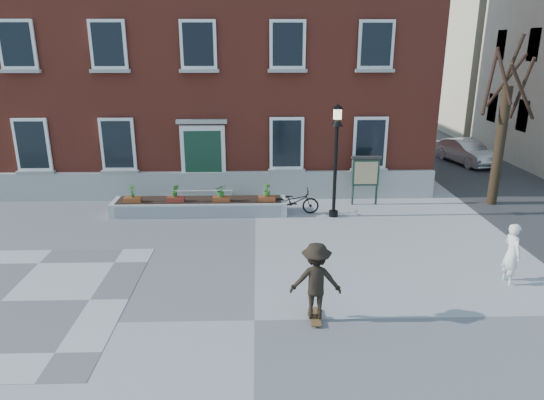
{
  "coord_description": "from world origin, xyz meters",
  "views": [
    {
      "loc": [
        0.12,
        -9.34,
        5.76
      ],
      "look_at": [
        0.5,
        4.0,
        1.5
      ],
      "focal_mm": 32.0,
      "sensor_mm": 36.0,
      "label": 1
    }
  ],
  "objects_px": {
    "bicycle": "(295,201)",
    "notice_board": "(366,172)",
    "parked_car": "(466,152)",
    "lamp_post": "(336,145)",
    "bystander": "(512,254)",
    "skateboarder": "(316,281)"
  },
  "relations": [
    {
      "from": "bicycle",
      "to": "notice_board",
      "type": "relative_size",
      "value": 0.92
    },
    {
      "from": "parked_car",
      "to": "lamp_post",
      "type": "distance_m",
      "value": 11.29
    },
    {
      "from": "bystander",
      "to": "skateboarder",
      "type": "distance_m",
      "value": 5.37
    },
    {
      "from": "parked_car",
      "to": "bicycle",
      "type": "bearing_deg",
      "value": -155.36
    },
    {
      "from": "bicycle",
      "to": "skateboarder",
      "type": "xyz_separation_m",
      "value": [
        -0.07,
        -7.08,
        0.48
      ]
    },
    {
      "from": "parked_car",
      "to": "lamp_post",
      "type": "xyz_separation_m",
      "value": [
        -7.92,
        -7.82,
        1.93
      ]
    },
    {
      "from": "parked_car",
      "to": "notice_board",
      "type": "xyz_separation_m",
      "value": [
        -6.56,
        -6.53,
        0.65
      ]
    },
    {
      "from": "notice_board",
      "to": "lamp_post",
      "type": "bearing_deg",
      "value": -136.51
    },
    {
      "from": "bicycle",
      "to": "lamp_post",
      "type": "height_order",
      "value": "lamp_post"
    },
    {
      "from": "bicycle",
      "to": "parked_car",
      "type": "distance_m",
      "value": 11.9
    },
    {
      "from": "bystander",
      "to": "lamp_post",
      "type": "xyz_separation_m",
      "value": [
        -3.7,
        5.13,
        1.75
      ]
    },
    {
      "from": "bicycle",
      "to": "skateboarder",
      "type": "bearing_deg",
      "value": -178.63
    },
    {
      "from": "bicycle",
      "to": "lamp_post",
      "type": "distance_m",
      "value": 2.51
    },
    {
      "from": "lamp_post",
      "to": "skateboarder",
      "type": "relative_size",
      "value": 2.18
    },
    {
      "from": "skateboarder",
      "to": "lamp_post",
      "type": "bearing_deg",
      "value": 78.08
    },
    {
      "from": "bicycle",
      "to": "parked_car",
      "type": "bearing_deg",
      "value": -49.22
    },
    {
      "from": "parked_car",
      "to": "notice_board",
      "type": "distance_m",
      "value": 9.28
    },
    {
      "from": "parked_car",
      "to": "bystander",
      "type": "distance_m",
      "value": 13.62
    },
    {
      "from": "bicycle",
      "to": "skateboarder",
      "type": "distance_m",
      "value": 7.1
    },
    {
      "from": "parked_car",
      "to": "skateboarder",
      "type": "relative_size",
      "value": 2.06
    },
    {
      "from": "skateboarder",
      "to": "notice_board",
      "type": "bearing_deg",
      "value": 70.89
    },
    {
      "from": "bystander",
      "to": "parked_car",
      "type": "bearing_deg",
      "value": -24.45
    }
  ]
}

